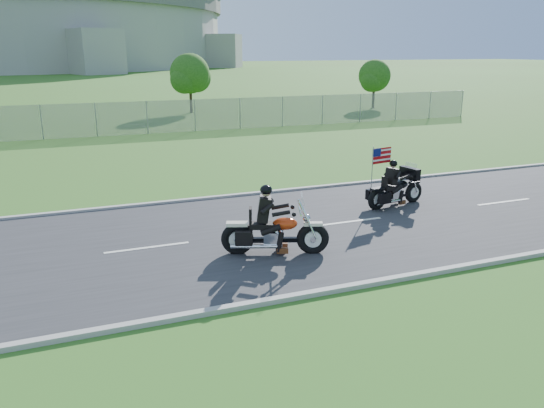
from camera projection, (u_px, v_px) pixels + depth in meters
name	position (u px, v px, depth m)	size (l,w,h in m)	color
ground	(221.00, 240.00, 14.61)	(420.00, 420.00, 0.00)	#34561A
road	(221.00, 239.00, 14.60)	(120.00, 8.00, 0.04)	#28282B
curb_north	(189.00, 200.00, 18.22)	(120.00, 0.18, 0.12)	#9E9B93
curb_south	(274.00, 300.00, 10.97)	(120.00, 0.18, 0.12)	#9E9B93
fence	(42.00, 122.00, 30.50)	(60.00, 0.03, 2.00)	gray
tree_fence_near	(190.00, 76.00, 42.75)	(3.52, 3.28, 4.75)	#382316
tree_fence_far	(375.00, 77.00, 46.58)	(3.08, 2.87, 4.20)	#382316
motorcycle_lead	(273.00, 233.00, 13.40)	(2.66, 1.29, 1.86)	black
motorcycle_follow	(396.00, 191.00, 17.53)	(2.37, 0.96, 1.99)	black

